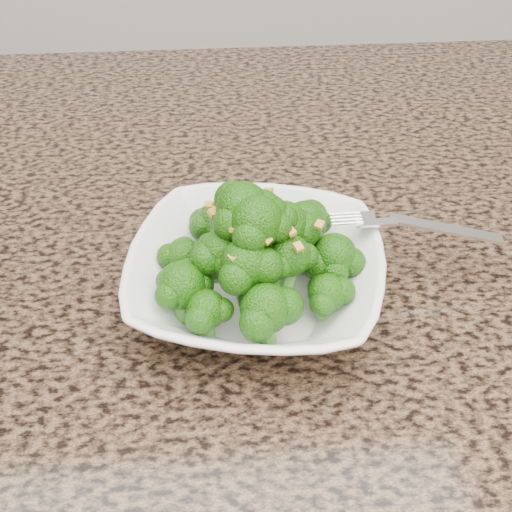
{
  "coord_description": "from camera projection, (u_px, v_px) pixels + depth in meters",
  "views": [
    {
      "loc": [
        0.01,
        -0.16,
        1.3
      ],
      "look_at": [
        0.04,
        0.25,
        0.95
      ],
      "focal_mm": 45.0,
      "sensor_mm": 36.0,
      "label": 1
    }
  ],
  "objects": [
    {
      "name": "cabinet",
      "position": [
        222.0,
        512.0,
        0.91
      ],
      "size": [
        1.55,
        0.95,
        0.87
      ],
      "primitive_type": "cube",
      "color": "#342315",
      "rests_on": "ground"
    },
    {
      "name": "bowl",
      "position": [
        256.0,
        277.0,
        0.56
      ],
      "size": [
        0.26,
        0.26,
        0.05
      ],
      "primitive_type": "imported",
      "rotation": [
        0.0,
        0.0,
        -0.2
      ],
      "color": "white",
      "rests_on": "granite_counter"
    },
    {
      "name": "fork",
      "position": [
        390.0,
        222.0,
        0.56
      ],
      "size": [
        0.18,
        0.04,
        0.01
      ],
      "primitive_type": null,
      "rotation": [
        0.0,
        0.0,
        -0.1
      ],
      "color": "silver",
      "rests_on": "bowl"
    },
    {
      "name": "granite_counter",
      "position": [
        206.0,
        276.0,
        0.62
      ],
      "size": [
        1.64,
        1.04,
        0.03
      ],
      "primitive_type": "cube",
      "color": "brown",
      "rests_on": "cabinet"
    },
    {
      "name": "broccoli_pile",
      "position": [
        256.0,
        218.0,
        0.51
      ],
      "size": [
        0.19,
        0.19,
        0.07
      ],
      "primitive_type": null,
      "color": "#1E5D0A",
      "rests_on": "bowl"
    },
    {
      "name": "garlic_topping",
      "position": [
        256.0,
        176.0,
        0.49
      ],
      "size": [
        0.11,
        0.11,
        0.01
      ],
      "primitive_type": null,
      "color": "gold",
      "rests_on": "broccoli_pile"
    }
  ]
}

